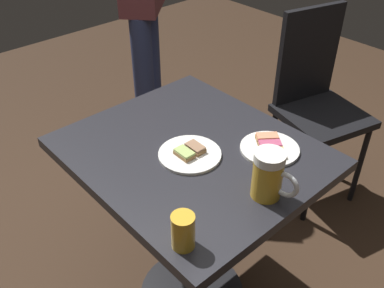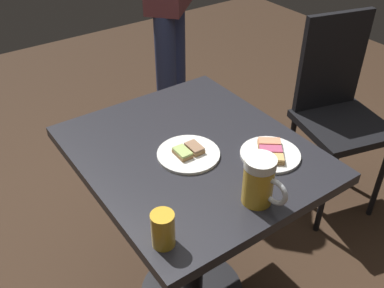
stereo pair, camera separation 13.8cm
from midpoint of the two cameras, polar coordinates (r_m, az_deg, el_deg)
name	(u,v)px [view 2 (the right image)]	position (r m, az deg, el deg)	size (l,w,h in m)	color
cafe_table	(192,188)	(1.51, 2.63, -5.98)	(0.79, 0.69, 0.78)	black
plate_near	(270,153)	(1.40, 13.09, -1.31)	(0.19, 0.19, 0.03)	white
plate_far	(188,153)	(1.37, 2.42, -1.34)	(0.20, 0.20, 0.03)	white
beer_mug	(260,181)	(1.19, 12.23, -4.95)	(0.14, 0.09, 0.15)	gold
beer_glass_small	(163,229)	(1.07, -0.10, -11.37)	(0.06, 0.06, 0.10)	gold
cafe_chair	(337,105)	(2.19, 20.33, 4.83)	(0.46, 0.46, 0.98)	black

